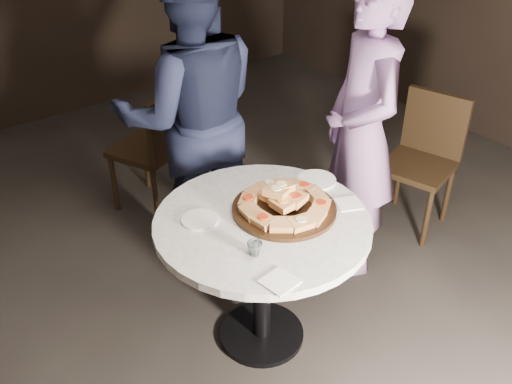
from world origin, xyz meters
TOP-DOWN VIEW (x-y plane):
  - floor at (0.00, 0.00)m, footprint 7.00×7.00m
  - table at (-0.09, 0.02)m, footprint 1.38×1.38m
  - serving_board at (0.04, 0.01)m, footprint 0.66×0.66m
  - focaccia_pile at (0.04, 0.01)m, footprint 0.45×0.46m
  - plate_left at (-0.33, 0.19)m, footprint 0.21×0.21m
  - plate_right at (0.35, 0.12)m, footprint 0.21×0.21m
  - water_glass at (-0.28, -0.17)m, footprint 0.09×0.09m
  - napkin_near at (-0.31, -0.37)m, footprint 0.15×0.15m
  - napkin_far at (0.33, -0.14)m, footprint 0.16×0.16m
  - chair_far at (0.13, 1.46)m, footprint 0.57×0.58m
  - chair_right at (1.48, 0.24)m, footprint 0.55×0.53m
  - diner_navy at (0.09, 0.91)m, footprint 1.13×1.03m
  - diner_teal at (0.79, 0.21)m, footprint 0.67×0.78m

SIDE VIEW (x-z plane):
  - floor at x=0.00m, z-range 0.00..0.00m
  - chair_far at x=0.13m, z-range 0.07..0.99m
  - chair_right at x=1.48m, z-range 0.07..0.99m
  - table at x=-0.09m, z-range 0.25..1.03m
  - napkin_far at x=0.33m, z-range 0.79..0.79m
  - napkin_near at x=-0.31m, z-range 0.79..0.79m
  - plate_left at x=-0.33m, z-range 0.79..0.80m
  - plate_right at x=0.35m, z-range 0.79..0.80m
  - serving_board at x=0.04m, z-range 0.79..0.81m
  - water_glass at x=-0.28m, z-range 0.79..0.85m
  - focaccia_pile at x=0.04m, z-range 0.79..0.91m
  - diner_teal at x=0.79m, z-range 0.00..1.80m
  - diner_navy at x=0.09m, z-range 0.00..1.89m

